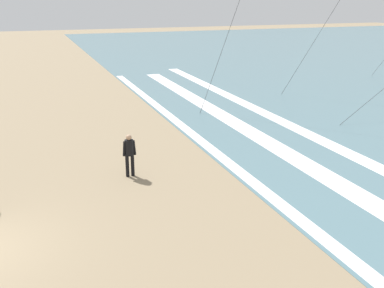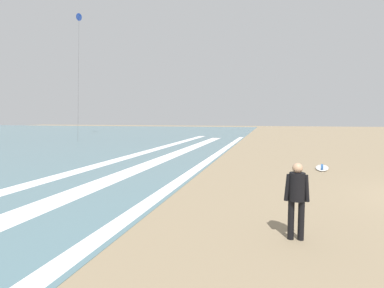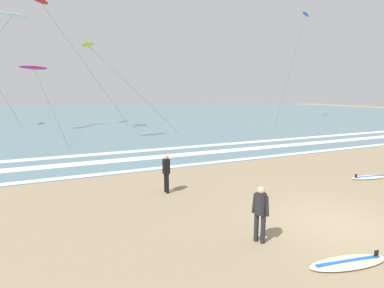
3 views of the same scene
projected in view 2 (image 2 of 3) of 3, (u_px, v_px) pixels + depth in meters
The scene contains 6 objects.
wave_foam_shoreline at pixel (182, 179), 12.65m from camera, with size 54.99×0.51×0.01m, color white.
wave_foam_mid_break at pixel (106, 181), 12.27m from camera, with size 52.58×1.05×0.01m, color white.
wave_foam_outer_break at pixel (61, 176), 13.40m from camera, with size 58.18×0.83×0.01m, color white.
surfer_mid_group at pixel (297, 194), 6.39m from camera, with size 0.32×0.51×1.60m.
surfboard_near_water at pixel (322, 168), 15.38m from camera, with size 2.17×0.92×0.25m.
kite_blue_low_near at pixel (79, 18), 41.33m from camera, with size 10.93×6.90×15.95m.
Camera 2 is at (-10.57, 5.71, 2.53)m, focal length 29.28 mm.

